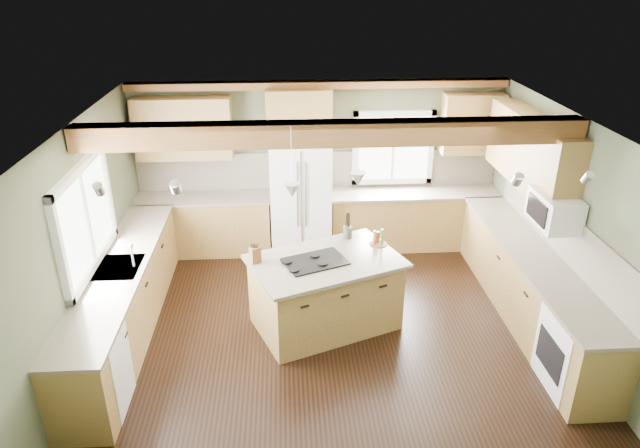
{
  "coord_description": "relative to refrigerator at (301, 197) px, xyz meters",
  "views": [
    {
      "loc": [
        -0.52,
        -5.92,
        4.16
      ],
      "look_at": [
        -0.12,
        0.3,
        1.29
      ],
      "focal_mm": 32.0,
      "sensor_mm": 36.0,
      "label": 1
    }
  ],
  "objects": [
    {
      "name": "pendant_right",
      "position": [
        0.61,
        -1.9,
        0.98
      ],
      "size": [
        0.18,
        0.18,
        0.16
      ],
      "primitive_type": "cone",
      "rotation": [
        3.14,
        0.0,
        0.0
      ],
      "color": "#B2B2B7",
      "rests_on": "ceiling"
    },
    {
      "name": "bottle_tray",
      "position": [
        0.92,
        -1.69,
        0.12
      ],
      "size": [
        0.26,
        0.26,
        0.2
      ],
      "primitive_type": null,
      "rotation": [
        0.0,
        0.0,
        0.18
      ],
      "color": "brown",
      "rests_on": "island_top"
    },
    {
      "name": "dishwasher",
      "position": [
        -2.19,
        -3.37,
        -0.47
      ],
      "size": [
        0.6,
        0.6,
        0.84
      ],
      "primitive_type": "cube",
      "color": "white",
      "rests_on": "floor"
    },
    {
      "name": "faucet",
      "position": [
        -2.02,
        -2.07,
        0.15
      ],
      "size": [
        0.02,
        0.02,
        0.28
      ],
      "primitive_type": "cylinder",
      "color": "#B2B2B7",
      "rests_on": "sink"
    },
    {
      "name": "soffit_trim",
      "position": [
        0.3,
        0.28,
        1.64
      ],
      "size": [
        5.55,
        0.2,
        0.1
      ],
      "primitive_type": "cube",
      "color": "brown",
      "rests_on": "ceiling"
    },
    {
      "name": "pendant_left",
      "position": [
        -0.15,
        -2.2,
        0.98
      ],
      "size": [
        0.18,
        0.18,
        0.16
      ],
      "primitive_type": "cone",
      "rotation": [
        3.14,
        0.0,
        0.0
      ],
      "color": "#B2B2B7",
      "rests_on": "ceiling"
    },
    {
      "name": "microwave",
      "position": [
        2.88,
        -2.17,
        0.65
      ],
      "size": [
        0.4,
        0.7,
        0.38
      ],
      "primitive_type": "cube",
      "color": "white",
      "rests_on": "wall_right"
    },
    {
      "name": "base_cab_right",
      "position": [
        2.8,
        -2.07,
        -0.46
      ],
      "size": [
        0.6,
        3.7,
        0.88
      ],
      "primitive_type": "cube",
      "color": "brown",
      "rests_on": "floor"
    },
    {
      "name": "upper_cab_right",
      "position": [
        2.92,
        -1.22,
        1.05
      ],
      "size": [
        0.35,
        2.2,
        0.9
      ],
      "primitive_type": "cube",
      "color": "brown",
      "rests_on": "wall_right"
    },
    {
      "name": "upper_cab_back_left",
      "position": [
        -1.69,
        0.21,
        1.05
      ],
      "size": [
        1.4,
        0.35,
        0.9
      ],
      "primitive_type": "cube",
      "color": "brown",
      "rests_on": "wall_back"
    },
    {
      "name": "counter_back_right",
      "position": [
        1.79,
        0.08,
        0.0
      ],
      "size": [
        2.66,
        0.64,
        0.04
      ],
      "primitive_type": "cube",
      "color": "brown",
      "rests_on": "base_cab_back_right"
    },
    {
      "name": "base_cab_back_right",
      "position": [
        1.79,
        0.08,
        -0.46
      ],
      "size": [
        2.62,
        0.6,
        0.88
      ],
      "primitive_type": "cube",
      "color": "brown",
      "rests_on": "floor"
    },
    {
      "name": "ceiling_beam",
      "position": [
        0.3,
        -2.05,
        1.57
      ],
      "size": [
        5.55,
        0.26,
        0.26
      ],
      "primitive_type": "cube",
      "color": "brown",
      "rests_on": "ceiling"
    },
    {
      "name": "counter_left",
      "position": [
        -2.2,
        -2.07,
        0.0
      ],
      "size": [
        0.64,
        3.74,
        0.04
      ],
      "primitive_type": "cube",
      "color": "brown",
      "rests_on": "base_cab_left"
    },
    {
      "name": "knife_block",
      "position": [
        -0.6,
        -2.07,
        0.12
      ],
      "size": [
        0.15,
        0.14,
        0.2
      ],
      "primitive_type": "cube",
      "rotation": [
        0.0,
        0.0,
        0.54
      ],
      "color": "#57351A",
      "rests_on": "island_top"
    },
    {
      "name": "island",
      "position": [
        0.23,
        -2.05,
        -0.46
      ],
      "size": [
        1.9,
        1.55,
        0.88
      ],
      "primitive_type": "cube",
      "rotation": [
        0.0,
        0.0,
        0.38
      ],
      "color": "brown",
      "rests_on": "floor"
    },
    {
      "name": "wall_left",
      "position": [
        -2.5,
        -2.12,
        0.4
      ],
      "size": [
        0.0,
        5.0,
        5.0
      ],
      "primitive_type": "plane",
      "rotation": [
        1.57,
        0.0,
        1.57
      ],
      "color": "#484F38",
      "rests_on": "ground"
    },
    {
      "name": "window_left",
      "position": [
        -2.48,
        -2.07,
        0.65
      ],
      "size": [
        0.04,
        1.6,
        1.05
      ],
      "primitive_type": "cube",
      "color": "white",
      "rests_on": "wall_left"
    },
    {
      "name": "wall_right",
      "position": [
        3.1,
        -2.12,
        0.4
      ],
      "size": [
        0.0,
        5.0,
        5.0
      ],
      "primitive_type": "plane",
      "rotation": [
        1.57,
        0.0,
        -1.57
      ],
      "color": "#484F38",
      "rests_on": "ground"
    },
    {
      "name": "upper_cab_back_corner",
      "position": [
        2.6,
        0.21,
        1.05
      ],
      "size": [
        0.9,
        0.35,
        0.9
      ],
      "primitive_type": "cube",
      "color": "brown",
      "rests_on": "wall_back"
    },
    {
      "name": "base_cab_back_left",
      "position": [
        -1.49,
        0.08,
        -0.46
      ],
      "size": [
        2.02,
        0.6,
        0.88
      ],
      "primitive_type": "cube",
      "color": "brown",
      "rests_on": "floor"
    },
    {
      "name": "sink",
      "position": [
        -2.2,
        -2.07,
        0.01
      ],
      "size": [
        0.5,
        0.65,
        0.03
      ],
      "primitive_type": "cube",
      "color": "#262628",
      "rests_on": "counter_left"
    },
    {
      "name": "wall_back",
      "position": [
        0.3,
        0.38,
        0.4
      ],
      "size": [
        5.6,
        0.0,
        5.6
      ],
      "primitive_type": "plane",
      "rotation": [
        1.57,
        0.0,
        0.0
      ],
      "color": "#484F38",
      "rests_on": "ground"
    },
    {
      "name": "island_top",
      "position": [
        0.23,
        -2.05,
        0.0
      ],
      "size": [
        2.05,
        1.69,
        0.04
      ],
      "primitive_type": "cube",
      "rotation": [
        0.0,
        0.0,
        0.38
      ],
      "color": "brown",
      "rests_on": "island"
    },
    {
      "name": "counter_back_left",
      "position": [
        -1.49,
        0.08,
        0.0
      ],
      "size": [
        2.06,
        0.64,
        0.04
      ],
      "primitive_type": "cube",
      "color": "brown",
      "rests_on": "base_cab_back_left"
    },
    {
      "name": "backsplash_back",
      "position": [
        0.3,
        0.36,
        0.31
      ],
      "size": [
        5.58,
        0.03,
        0.58
      ],
      "primitive_type": "cube",
      "color": "brown",
      "rests_on": "wall_back"
    },
    {
      "name": "base_cab_left",
      "position": [
        -2.2,
        -2.07,
        -0.46
      ],
      "size": [
        0.6,
        3.7,
        0.88
      ],
      "primitive_type": "cube",
      "color": "brown",
      "rests_on": "floor"
    },
    {
      "name": "cooktop",
      "position": [
        0.1,
        -2.1,
        0.03
      ],
      "size": [
        0.84,
        0.71,
        0.02
      ],
      "primitive_type": "cube",
      "rotation": [
        0.0,
        0.0,
        0.38
      ],
      "color": "black",
      "rests_on": "island_top"
    },
    {
      "name": "refrigerator",
      "position": [
        0.0,
        0.0,
        0.0
      ],
      "size": [
        0.9,
        0.74,
        1.8
      ],
      "primitive_type": "cube",
      "color": "white",
      "rests_on": "floor"
    },
    {
      "name": "backsplash_right",
      "position": [
        3.08,
        -2.07,
        0.31
      ],
      "size": [
        0.03,
        3.7,
        0.58
      ],
      "primitive_type": "cube",
      "color": "brown",
      "rests_on": "wall_right"
    },
    {
      "name": "window_back",
      "position": [
        1.45,
        0.36,
        0.65
      ],
      "size": [
        1.1,
        0.04,
        1.0
      ],
      "primitive_type": "cube",
      "color": "white",
      "rests_on": "wall_back"
    },
    {
      "name": "counter_right",
      "position": [
        2.8,
        -2.07,
        0.0
      ],
      "size": [
        0.64,
        3.74,
        0.04
      ],
      "primitive_type": "cube",
      "color": "brown",
      "rests_on": "base_cab_right"
    },
    {
      "name": "oven",
      "position": [
        2.79,
        -3.37,
        -0.47
      ],
      "size": [
        0.6,
        0.72,
        0.84
      ],
      "primitive_type": "cube",
      "color": "white",
      "rests_on": "floor"
    },
    {
      "name": "ceiling",
      "position": [
        0.3,
        -2.12,
        1.7
      ],
      "size": [
        5.6,
        5.6,
        0.0
      ],
      "primitive_type": "plane",
      "rotation": [
        3.14,
        0.0,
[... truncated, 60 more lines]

